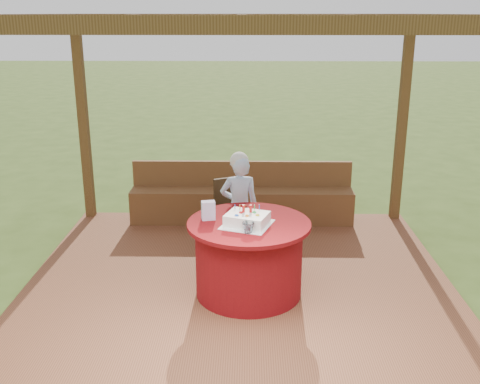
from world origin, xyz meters
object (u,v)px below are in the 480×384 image
(table, at_px, (249,258))
(chair, at_px, (232,210))
(drinking_glass, at_px, (248,228))
(elderly_woman, at_px, (239,204))
(bench, at_px, (242,202))
(birthday_cake, at_px, (247,219))
(gift_bag, at_px, (208,210))

(table, relative_size, chair, 1.46)
(chair, bearing_deg, drinking_glass, -82.67)
(elderly_woman, bearing_deg, table, -83.20)
(elderly_woman, distance_m, drinking_glass, 1.24)
(bench, distance_m, birthday_cake, 2.24)
(drinking_glass, bearing_deg, bench, 92.20)
(bench, bearing_deg, birthday_cake, -87.89)
(bench, height_order, elderly_woman, elderly_woman)
(elderly_woman, xyz_separation_m, birthday_cake, (0.09, -1.01, 0.20))
(bench, height_order, drinking_glass, drinking_glass)
(chair, height_order, drinking_glass, drinking_glass)
(elderly_woman, bearing_deg, birthday_cake, -84.73)
(birthday_cake, height_order, drinking_glass, birthday_cake)
(birthday_cake, relative_size, drinking_glass, 4.93)
(chair, bearing_deg, bench, 83.01)
(bench, relative_size, chair, 3.59)
(bench, bearing_deg, gift_bag, -98.57)
(table, xyz_separation_m, birthday_cake, (-0.02, -0.07, 0.44))
(gift_bag, distance_m, drinking_glass, 0.53)
(table, height_order, birthday_cake, birthday_cake)
(chair, bearing_deg, gift_bag, -99.71)
(chair, xyz_separation_m, gift_bag, (-0.20, -1.17, 0.41))
(bench, distance_m, drinking_glass, 2.45)
(table, distance_m, gift_bag, 0.63)
(birthday_cake, height_order, gift_bag, birthday_cake)
(birthday_cake, xyz_separation_m, drinking_glass, (0.01, -0.21, -0.01))
(table, bearing_deg, gift_bag, 169.88)
(table, relative_size, birthday_cake, 2.17)
(bench, relative_size, birthday_cake, 5.34)
(gift_bag, bearing_deg, chair, 68.53)
(chair, relative_size, elderly_woman, 0.67)
(bench, bearing_deg, elderly_woman, -90.66)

